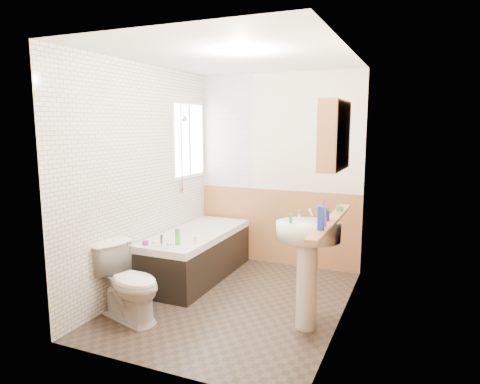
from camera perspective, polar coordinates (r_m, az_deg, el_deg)
name	(u,v)px	position (r m, az deg, el deg)	size (l,w,h in m)	color
floor	(234,301)	(4.66, -0.75, -14.38)	(2.80, 2.80, 0.00)	#302721
ceiling	(234,56)	(4.33, -0.82, 17.65)	(2.80, 2.80, 0.00)	white
wall_back	(278,171)	(5.63, 5.06, 2.85)	(2.20, 0.02, 2.50)	#F3E5C9
wall_front	(154,210)	(3.10, -11.42, -2.32)	(2.20, 0.02, 2.50)	#F3E5C9
wall_left	(143,179)	(4.87, -12.81, 1.71)	(0.02, 2.80, 2.50)	#F3E5C9
wall_right	(346,191)	(4.00, 13.90, 0.13)	(0.02, 2.80, 2.50)	#F3E5C9
wainscot_right	(340,270)	(4.19, 13.20, -10.05)	(0.01, 2.80, 1.00)	#B47A49
wainscot_front	(159,308)	(3.34, -10.79, -14.96)	(2.20, 0.01, 1.00)	#B47A49
wainscot_back	(276,227)	(5.73, 4.89, -4.64)	(2.20, 0.01, 1.00)	#B47A49
tile_cladding_left	(145,179)	(4.86, -12.60, 1.70)	(0.01, 2.80, 2.50)	white
tile_return_back	(227,132)	(5.84, -1.79, 8.02)	(0.75, 0.01, 1.50)	white
window	(189,140)	(5.61, -6.83, 6.90)	(0.03, 0.79, 0.99)	white
bathtub	(196,253)	(5.28, -5.85, -8.13)	(0.70, 1.68, 0.71)	black
shower_riser	(182,141)	(5.41, -7.74, 6.79)	(0.10, 0.07, 1.11)	silver
toilet	(129,283)	(4.28, -14.59, -11.64)	(0.41, 0.74, 0.72)	white
sink	(307,254)	(3.91, 8.98, -8.12)	(0.58, 0.47, 1.11)	white
pine_shelf	(331,221)	(3.80, 12.08, -3.77)	(0.10, 1.49, 0.03)	#B47A49
medicine_cabinet	(334,135)	(3.86, 12.46, 7.39)	(0.17, 0.67, 0.61)	#B47A49
foam_can	(321,218)	(3.37, 10.74, -3.43)	(0.06, 0.06, 0.19)	#19339E
green_bottle	(324,212)	(3.49, 11.19, -2.61)	(0.05, 0.05, 0.24)	purple
black_jar	(340,208)	(4.18, 13.17, -2.12)	(0.07, 0.07, 0.05)	#388447
soap_bottle	(323,220)	(3.74, 11.07, -3.71)	(0.10, 0.21, 0.10)	navy
clear_bottle	(291,218)	(3.80, 6.77, -3.48)	(0.03, 0.03, 0.09)	#388447
blue_gel	(178,237)	(4.64, -8.31, -5.95)	(0.05, 0.03, 0.18)	#59C647
cream_jar	(145,243)	(4.72, -12.50, -6.66)	(0.07, 0.07, 0.04)	purple
orange_bottle	(195,240)	(4.66, -5.99, -6.42)	(0.03, 0.03, 0.09)	silver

